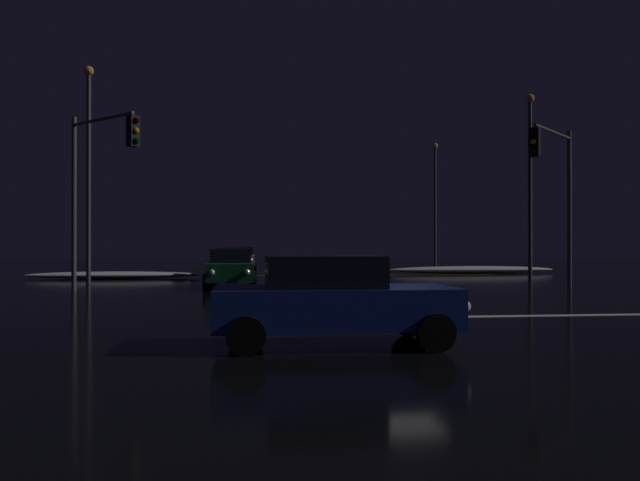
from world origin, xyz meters
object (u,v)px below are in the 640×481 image
Objects in this scene: sedan_green at (231,268)px; streetlamp_right_near at (530,173)px; sedan_blue_crossing at (333,299)px; traffic_signal_nw at (97,169)px; sedan_white at (234,261)px; streetlamp_left_near at (89,159)px; streetlamp_right_far at (435,196)px; sedan_orange at (233,263)px; traffic_signal_ne at (556,177)px; sedan_silver at (241,258)px.

streetlamp_right_near reaches higher than sedan_green.
sedan_green is 15.50m from streetlamp_right_near.
sedan_blue_crossing is 0.67× the size of traffic_signal_nw.
streetlamp_right_near is at bearing -28.07° from sedan_white.
streetlamp_right_near reaches higher than sedan_white.
sedan_blue_crossing is 21.34m from streetlamp_left_near.
sedan_blue_crossing is at bearing -109.30° from streetlamp_right_far.
sedan_green is 5.99m from sedan_orange.
traffic_signal_nw is (-4.58, -14.00, 3.65)m from sedan_white.
streetlamp_right_near is (19.05, 6.28, 0.78)m from traffic_signal_nw.
sedan_blue_crossing is (2.13, -15.14, 0.00)m from sedan_green.
traffic_signal_ne is at bearing -106.22° from streetlamp_right_near.
sedan_green is at bearing 28.07° from traffic_signal_nw.
sedan_white is 1.00× the size of sedan_blue_crossing.
streetlamp_left_near is at bearing 105.84° from traffic_signal_nw.
sedan_white is 19.24m from traffic_signal_ne.
traffic_signal_ne is (12.57, -8.55, 3.57)m from sedan_orange.
traffic_signal_ne is 0.70× the size of streetlamp_right_near.
sedan_white is 15.18m from traffic_signal_nw.
streetlamp_right_far is at bearing 6.48° from sedan_silver.
traffic_signal_ne is (10.39, 12.58, 3.57)m from sedan_blue_crossing.
streetlamp_right_far reaches higher than sedan_silver.
streetlamp_left_near reaches higher than traffic_signal_ne.
sedan_orange is at bearing 61.39° from traffic_signal_nw.
streetlamp_right_near is 0.99× the size of streetlamp_right_far.
sedan_blue_crossing is (2.24, -26.65, 0.00)m from sedan_white.
streetlamp_left_near is (-6.47, 3.78, 4.81)m from sedan_green.
traffic_signal_ne is at bearing -59.41° from sedan_silver.
sedan_green and sedan_blue_crossing have the same top height.
sedan_silver is at bearing 64.97° from streetlamp_left_near.
traffic_signal_nw is (-4.68, -2.50, 3.65)m from sedan_green.
sedan_green is at bearing 168.44° from traffic_signal_ne.
traffic_signal_nw is at bearing -103.44° from sedan_silver.
sedan_blue_crossing is at bearing -61.68° from traffic_signal_nw.
streetlamp_right_near reaches higher than traffic_signal_ne.
sedan_silver is at bearing 86.87° from sedan_white.
traffic_signal_nw is 6.63m from streetlamp_left_near.
streetlamp_left_near is at bearing 149.67° from sedan_green.
sedan_orange is 20.45m from streetlamp_right_far.
traffic_signal_ne is 22.44m from streetlamp_right_far.
traffic_signal_ne is at bearing -48.08° from sedan_white.
traffic_signal_nw is 0.66× the size of streetlamp_left_near.
streetlamp_left_near is at bearing -129.48° from sedan_white.
sedan_white is 11.10m from streetlamp_left_near.
traffic_signal_ne is (17.20, -0.06, -0.08)m from traffic_signal_nw.
sedan_orange is 0.48× the size of streetlamp_right_near.
streetlamp_left_near is (-6.36, -7.72, 4.81)m from sedan_white.
sedan_orange and sedan_blue_crossing have the same top height.
streetlamp_left_near is at bearing -115.03° from sedan_silver.
sedan_silver is at bearing 120.59° from traffic_signal_ne.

